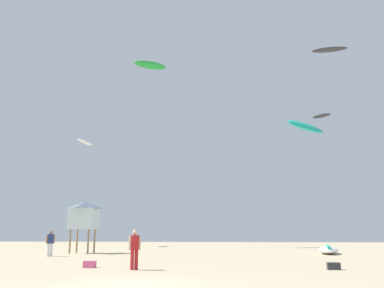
{
  "coord_description": "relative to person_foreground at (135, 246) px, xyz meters",
  "views": [
    {
      "loc": [
        3.35,
        -13.33,
        1.67
      ],
      "look_at": [
        0.0,
        19.17,
        8.65
      ],
      "focal_mm": 38.7,
      "sensor_mm": 36.0,
      "label": 1
    }
  ],
  "objects": [
    {
      "name": "kite_aloft_2",
      "position": [
        -14.4,
        31.18,
        11.97
      ],
      "size": [
        1.48,
        3.93,
        0.58
      ],
      "color": "white"
    },
    {
      "name": "kite_aloft_1",
      "position": [
        -5.73,
        29.46,
        21.47
      ],
      "size": [
        4.2,
        3.06,
        0.93
      ],
      "color": "green"
    },
    {
      "name": "ground_plane",
      "position": [
        1.26,
        -5.78,
        -1.04
      ],
      "size": [
        120.0,
        120.0,
        0.0
      ],
      "primitive_type": "plane",
      "color": "#C6B28C"
    },
    {
      "name": "gear_bag",
      "position": [
        9.02,
        0.97,
        -0.88
      ],
      "size": [
        0.56,
        0.36,
        0.32
      ],
      "primitive_type": "cube",
      "color": "#2D2D33",
      "rests_on": "ground"
    },
    {
      "name": "kite_aloft_5",
      "position": [
        10.19,
        12.46,
        8.57
      ],
      "size": [
        3.98,
        4.09,
        1.13
      ],
      "color": "#19B29E"
    },
    {
      "name": "kite_grounded_near",
      "position": [
        11.91,
        15.61,
        -0.73
      ],
      "size": [
        2.41,
        5.52,
        0.63
      ],
      "color": "white",
      "rests_on": "ground"
    },
    {
      "name": "lifeguard_tower",
      "position": [
        -7.81,
        14.33,
        2.02
      ],
      "size": [
        2.3,
        2.3,
        4.15
      ],
      "color": "#8C704C",
      "rests_on": "ground"
    },
    {
      "name": "kite_aloft_3",
      "position": [
        16.09,
        34.3,
        15.49
      ],
      "size": [
        2.44,
        2.31,
        0.49
      ],
      "color": "#2D2D33"
    },
    {
      "name": "cooler_box",
      "position": [
        -2.4,
        0.89,
        -0.88
      ],
      "size": [
        0.56,
        0.36,
        0.32
      ],
      "primitive_type": "cube",
      "color": "#E5598C",
      "rests_on": "ground"
    },
    {
      "name": "person_midground",
      "position": [
        -8.47,
        9.79,
        0.01
      ],
      "size": [
        0.52,
        0.41,
        1.79
      ],
      "rotation": [
        0.0,
        0.0,
        5.29
      ],
      "color": "silver",
      "rests_on": "ground"
    },
    {
      "name": "kite_aloft_0",
      "position": [
        14.93,
        23.02,
        19.62
      ],
      "size": [
        3.75,
        1.49,
        0.39
      ],
      "color": "#2D2D33"
    },
    {
      "name": "person_foreground",
      "position": [
        0.0,
        0.0,
        0.0
      ],
      "size": [
        0.5,
        0.4,
        1.78
      ],
      "rotation": [
        0.0,
        0.0,
        5.34
      ],
      "color": "#B21E23",
      "rests_on": "ground"
    }
  ]
}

